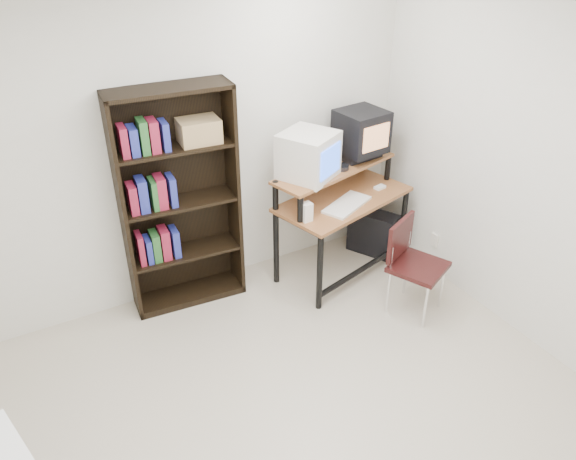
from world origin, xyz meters
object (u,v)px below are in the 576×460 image
crt_monitor (308,156)px  school_chair (411,258)px  pc_tower (373,232)px  bookshelf (178,199)px  computer_desk (342,202)px  crt_tv (361,131)px

crt_monitor → school_chair: bearing=-87.3°
pc_tower → bookshelf: size_ratio=0.25×
crt_monitor → school_chair: 1.16m
crt_monitor → school_chair: crt_monitor is taller
crt_monitor → pc_tower: crt_monitor is taller
pc_tower → computer_desk: bearing=161.7°
computer_desk → school_chair: (0.17, -0.75, -0.20)m
crt_tv → computer_desk: bearing=-156.6°
computer_desk → crt_tv: crt_tv is taller
crt_monitor → bookshelf: bookshelf is taller
school_chair → crt_tv: bearing=59.0°
crt_monitor → crt_tv: size_ratio=1.31×
crt_tv → school_chair: 1.17m
crt_monitor → school_chair: (0.48, -0.81, -0.67)m
crt_tv → pc_tower: crt_tv is taller
crt_tv → pc_tower: 1.03m
computer_desk → crt_monitor: size_ratio=2.40×
pc_tower → bookshelf: bearing=145.2°
crt_tv → bookshelf: bookshelf is taller
pc_tower → school_chair: size_ratio=0.57×
computer_desk → crt_tv: 0.62m
computer_desk → bookshelf: 1.40m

